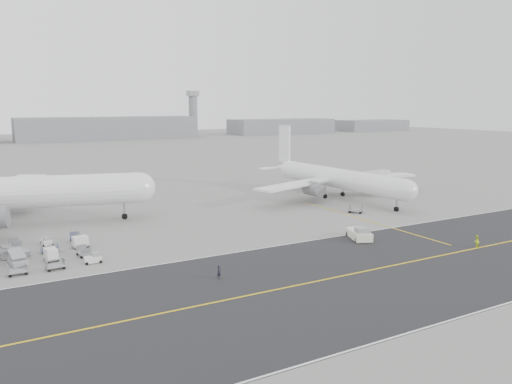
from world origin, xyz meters
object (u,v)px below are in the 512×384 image
airliner_b (335,178)px  ground_crew_a (219,272)px  control_tower (193,113)px  jet_bridge (371,178)px  ground_crew_b (476,242)px  pushback_tug (359,234)px

airliner_b → ground_crew_a: bearing=-145.4°
control_tower → jet_bridge: control_tower is taller
control_tower → jet_bridge: bearing=-101.7°
airliner_b → ground_crew_b: (-7.21, -44.14, -3.71)m
jet_bridge → pushback_tug: bearing=-146.0°
airliner_b → jet_bridge: (11.39, 0.46, -0.85)m
control_tower → jet_bridge: 243.45m
ground_crew_a → ground_crew_b: bearing=-32.2°
ground_crew_a → control_tower: bearing=45.6°
control_tower → ground_crew_b: size_ratio=16.06×
control_tower → ground_crew_b: control_tower is taller
airliner_b → ground_crew_a: 60.65m
airliner_b → pushback_tug: (-19.58, -31.71, -3.81)m
pushback_tug → airliner_b: bearing=79.2°
ground_crew_a → ground_crew_b: size_ratio=0.90×
airliner_b → ground_crew_a: airliner_b is taller
control_tower → pushback_tug: size_ratio=4.22×
airliner_b → ground_crew_a: (-47.35, -37.71, -3.81)m
control_tower → ground_crew_a: bearing=-111.3°
control_tower → jet_bridge: (-49.11, -238.12, -12.43)m
pushback_tug → ground_crew_a: bearing=-146.9°
airliner_b → jet_bridge: airliner_b is taller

